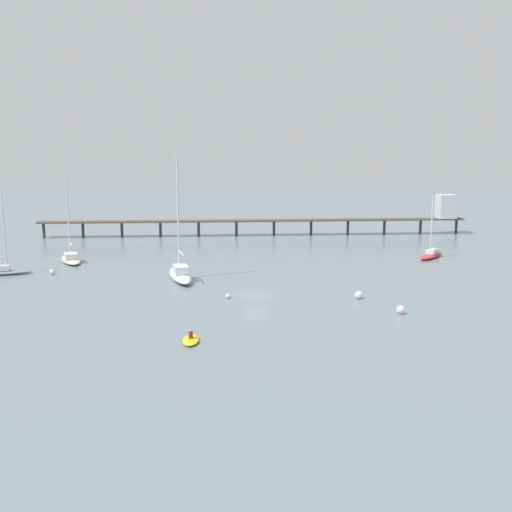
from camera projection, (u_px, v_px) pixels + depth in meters
The scene contains 11 objects.
ground_plane at pixel (256, 295), 67.71m from camera, with size 400.00×400.00×0.00m, color slate.
pier at pixel (335, 215), 114.72m from camera, with size 80.81×8.84×7.62m.
sailboat_white at pixel (181, 273), 75.37m from camera, with size 4.94×10.08×15.30m.
sailboat_gray at pixel (4, 270), 78.40m from camera, with size 7.16×3.58×10.84m.
sailboat_cream at pixel (72, 257), 87.41m from camera, with size 5.73×8.75×12.07m.
sailboat_red at pixel (433, 254), 90.78m from camera, with size 5.78×6.87×9.42m.
dinghy_yellow at pixel (192, 340), 50.97m from camera, with size 1.44×3.10×1.14m.
mooring_buoy_far at pixel (229, 296), 65.99m from camera, with size 0.52×0.52×0.52m, color silver.
mooring_buoy_outer at pixel (402, 310), 59.69m from camera, with size 0.86×0.86×0.86m, color silver.
mooring_buoy_near at pixel (360, 295), 65.72m from camera, with size 0.86×0.86×0.86m, color silver.
mooring_buoy_mid at pixel (53, 272), 78.68m from camera, with size 0.67×0.67×0.67m, color silver.
Camera 1 is at (0.15, -65.90, 16.14)m, focal length 42.05 mm.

